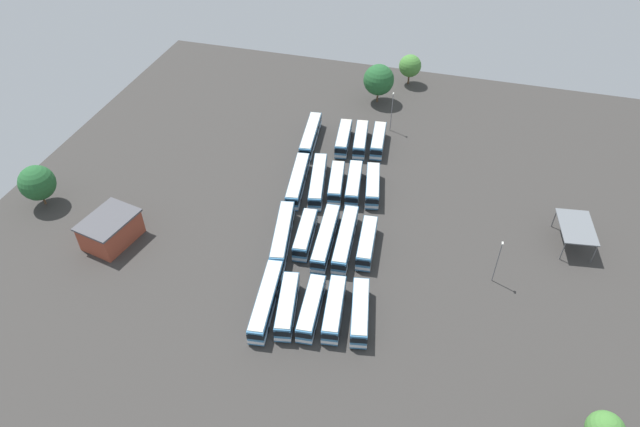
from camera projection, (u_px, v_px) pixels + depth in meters
ground_plane at (330, 216)px, 106.20m from camera, size 125.84×125.84×0.00m
bus_row0_slot0 at (311, 136)px, 123.65m from camera, size 15.24×4.37×3.34m
bus_row0_slot2 at (344, 138)px, 122.78m from camera, size 11.60×4.00×3.34m
bus_row0_slot3 at (361, 140)px, 122.42m from camera, size 11.64×4.18×3.34m
bus_row0_slot4 at (378, 141)px, 122.16m from camera, size 11.06×3.71×3.34m
bus_row1_slot0 at (298, 180)px, 111.55m from camera, size 15.25×4.72×3.34m
bus_row1_slot1 at (318, 181)px, 111.39m from camera, size 15.25×5.41×3.34m
bus_row1_slot2 at (336, 183)px, 110.92m from camera, size 11.15×4.36×3.34m
bus_row1_slot3 at (354, 184)px, 110.75m from camera, size 11.95×4.23×3.34m
bus_row1_slot4 at (373, 185)px, 110.35m from camera, size 11.56×4.57×3.34m
bus_row2_slot0 at (283, 234)px, 99.80m from camera, size 15.25×5.42×3.34m
bus_row2_slot1 at (305, 235)px, 99.74m from camera, size 11.13×3.69×3.34m
bus_row2_slot2 at (326, 237)px, 99.19m from camera, size 15.19×3.77×3.34m
bus_row2_slot3 at (345, 239)px, 98.93m from camera, size 15.20×3.84×3.34m
bus_row2_slot4 at (367, 243)px, 98.17m from camera, size 11.31×3.59×3.34m
bus_row3_slot0 at (266, 300)px, 88.41m from camera, size 15.24×4.49×3.34m
bus_row3_slot1 at (287, 306)px, 87.57m from camera, size 11.97×4.76×3.34m
bus_row3_slot2 at (311, 308)px, 87.24m from camera, size 11.75×3.58×3.34m
bus_row3_slot3 at (334, 309)px, 87.09m from camera, size 11.76×4.08×3.34m
bus_row3_slot4 at (360, 312)px, 86.63m from camera, size 11.83×4.68×3.34m
depot_building at (111, 230)px, 99.54m from camera, size 10.95×9.07×5.10m
maintenance_shelter at (577, 227)px, 97.94m from camera, size 9.78×6.95×4.18m
lamp_post_by_building at (498, 260)px, 90.82m from camera, size 0.56×0.28×8.65m
lamp_post_mid_lot at (392, 110)px, 125.20m from camera, size 0.56×0.28×9.40m
tree_south_edge at (379, 80)px, 134.44m from camera, size 7.30×7.30×9.47m
tree_north_edge at (37, 183)px, 105.54m from camera, size 6.68×6.68×8.44m
tree_east_edge at (410, 66)px, 141.76m from camera, size 5.55×5.55×7.76m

